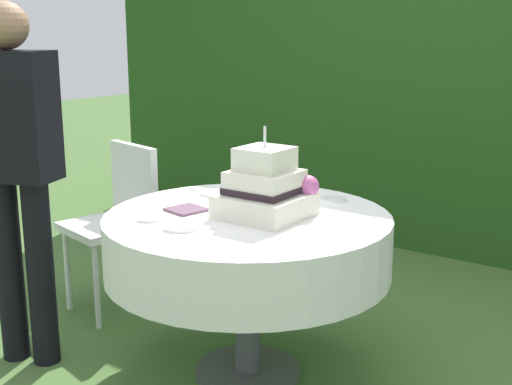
# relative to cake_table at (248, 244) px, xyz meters

# --- Properties ---
(ground_plane) EXTENTS (20.00, 20.00, 0.00)m
(ground_plane) POSITION_rel_cake_table_xyz_m (0.00, 0.00, -0.60)
(ground_plane) COLOR #476B33
(foliage_hedge) EXTENTS (5.52, 0.68, 2.87)m
(foliage_hedge) POSITION_rel_cake_table_xyz_m (0.00, 2.36, 0.84)
(foliage_hedge) COLOR #234C19
(foliage_hedge) RESTS_ON ground_plane
(cake_table) EXTENTS (1.21, 1.21, 0.73)m
(cake_table) POSITION_rel_cake_table_xyz_m (0.00, 0.00, 0.00)
(cake_table) COLOR #4C4C51
(cake_table) RESTS_ON ground_plane
(wedding_cake) EXTENTS (0.34, 0.34, 0.38)m
(wedding_cake) POSITION_rel_cake_table_xyz_m (0.08, 0.03, 0.24)
(wedding_cake) COLOR silver
(wedding_cake) RESTS_ON cake_table
(serving_plate_near) EXTENTS (0.14, 0.14, 0.01)m
(serving_plate_near) POSITION_rel_cake_table_xyz_m (-0.34, 0.21, 0.13)
(serving_plate_near) COLOR white
(serving_plate_near) RESTS_ON cake_table
(serving_plate_far) EXTENTS (0.11, 0.11, 0.01)m
(serving_plate_far) POSITION_rel_cake_table_xyz_m (-0.28, -0.29, 0.13)
(serving_plate_far) COLOR white
(serving_plate_far) RESTS_ON cake_table
(serving_plate_left) EXTENTS (0.14, 0.14, 0.01)m
(serving_plate_left) POSITION_rel_cake_table_xyz_m (-0.09, -0.31, 0.13)
(serving_plate_left) COLOR white
(serving_plate_left) RESTS_ON cake_table
(serving_plate_right) EXTENTS (0.11, 0.11, 0.01)m
(serving_plate_right) POSITION_rel_cake_table_xyz_m (0.18, 0.42, 0.13)
(serving_plate_right) COLOR white
(serving_plate_right) RESTS_ON cake_table
(napkin_stack) EXTENTS (0.17, 0.17, 0.01)m
(napkin_stack) POSITION_rel_cake_table_xyz_m (-0.25, -0.10, 0.13)
(napkin_stack) COLOR #6B4C60
(napkin_stack) RESTS_ON cake_table
(garden_chair) EXTENTS (0.48, 0.48, 0.89)m
(garden_chair) POSITION_rel_cake_table_xyz_m (-0.99, 0.20, -0.06)
(garden_chair) COLOR white
(garden_chair) RESTS_ON ground_plane
(standing_person) EXTENTS (0.41, 0.31, 1.60)m
(standing_person) POSITION_rel_cake_table_xyz_m (-0.89, -0.47, 0.33)
(standing_person) COLOR black
(standing_person) RESTS_ON ground_plane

